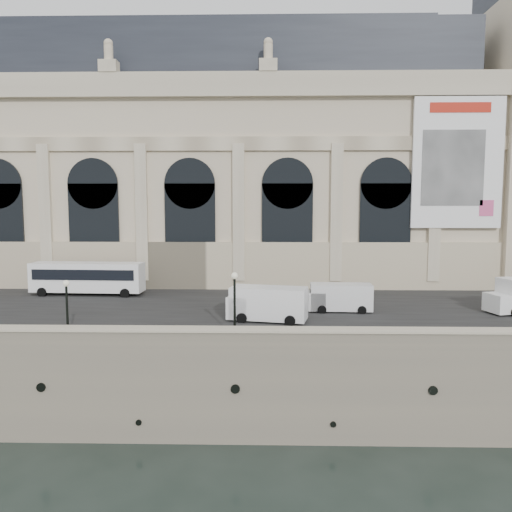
{
  "coord_description": "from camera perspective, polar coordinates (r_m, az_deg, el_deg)",
  "views": [
    {
      "loc": [
        3.9,
        -29.47,
        14.76
      ],
      "look_at": [
        2.78,
        22.0,
        9.53
      ],
      "focal_mm": 35.0,
      "sensor_mm": 36.0,
      "label": 1
    }
  ],
  "objects": [
    {
      "name": "bus_left",
      "position": [
        51.37,
        -18.72,
        -2.29
      ],
      "size": [
        11.02,
        2.97,
        3.22
      ],
      "color": "white",
      "rests_on": "quay"
    },
    {
      "name": "lamp_right",
      "position": [
        32.98,
        -2.46,
        -5.69
      ],
      "size": [
        0.45,
        0.45,
        4.41
      ],
      "color": "black",
      "rests_on": "quay"
    },
    {
      "name": "quay",
      "position": [
        65.65,
        -2.19,
        -4.53
      ],
      "size": [
        160.0,
        70.0,
        6.0
      ],
      "primitive_type": "cube",
      "color": "gray",
      "rests_on": "ground"
    },
    {
      "name": "van_b",
      "position": [
        37.92,
        0.92,
        -5.48
      ],
      "size": [
        6.24,
        3.39,
        2.63
      ],
      "color": "white",
      "rests_on": "quay"
    },
    {
      "name": "van_c",
      "position": [
        41.84,
        9.22,
        -4.71
      ],
      "size": [
        5.29,
        2.33,
        2.32
      ],
      "color": "silver",
      "rests_on": "quay"
    },
    {
      "name": "parapet",
      "position": [
        31.4,
        -6.01,
        -9.27
      ],
      "size": [
        160.0,
        1.4,
        1.21
      ],
      "color": "gray",
      "rests_on": "quay"
    },
    {
      "name": "lamp_left",
      "position": [
        34.4,
        -20.77,
        -5.92
      ],
      "size": [
        0.41,
        0.41,
        4.01
      ],
      "color": "black",
      "rests_on": "quay"
    },
    {
      "name": "ground",
      "position": [
        33.19,
        -6.02,
        -20.64
      ],
      "size": [
        260.0,
        260.0,
        0.0
      ],
      "primitive_type": "plane",
      "color": "black",
      "rests_on": "ground"
    },
    {
      "name": "museum",
      "position": [
        61.34,
        -8.16,
        10.38
      ],
      "size": [
        69.0,
        18.7,
        29.1
      ],
      "color": "beige",
      "rests_on": "quay"
    },
    {
      "name": "street",
      "position": [
        44.51,
        -3.82,
        -5.53
      ],
      "size": [
        160.0,
        24.0,
        0.06
      ],
      "primitive_type": "cube",
      "color": "#2D2D2D",
      "rests_on": "quay"
    }
  ]
}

